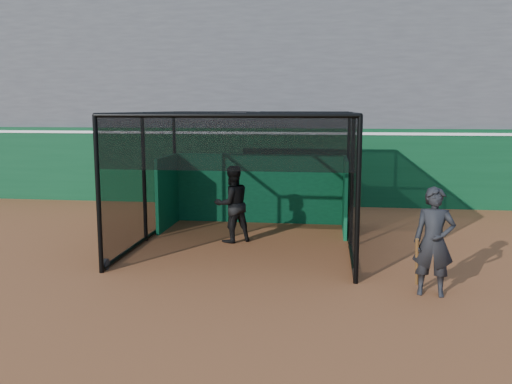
# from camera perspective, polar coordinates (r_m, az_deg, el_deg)

# --- Properties ---
(ground) EXTENTS (120.00, 120.00, 0.00)m
(ground) POSITION_cam_1_polar(r_m,az_deg,el_deg) (9.81, -3.67, -9.85)
(ground) COLOR brown
(ground) RESTS_ON ground
(outfield_wall) EXTENTS (50.00, 0.50, 2.50)m
(outfield_wall) POSITION_cam_1_polar(r_m,az_deg,el_deg) (17.81, 1.65, 2.84)
(outfield_wall) COLOR #0B3D1E
(outfield_wall) RESTS_ON ground
(grandstand) EXTENTS (50.00, 7.85, 8.95)m
(grandstand) POSITION_cam_1_polar(r_m,az_deg,el_deg) (21.51, 2.77, 12.36)
(grandstand) COLOR #4C4C4F
(grandstand) RESTS_ON ground
(batting_cage) EXTENTS (4.92, 5.25, 3.01)m
(batting_cage) POSITION_cam_1_polar(r_m,az_deg,el_deg) (12.44, -1.11, 1.25)
(batting_cage) COLOR black
(batting_cage) RESTS_ON ground
(batter) EXTENTS (1.12, 1.07, 1.82)m
(batter) POSITION_cam_1_polar(r_m,az_deg,el_deg) (12.75, -2.53, -1.27)
(batter) COLOR black
(batter) RESTS_ON ground
(on_deck_player) EXTENTS (0.73, 0.53, 1.85)m
(on_deck_player) POSITION_cam_1_polar(r_m,az_deg,el_deg) (9.58, 18.20, -5.01)
(on_deck_player) COLOR black
(on_deck_player) RESTS_ON ground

